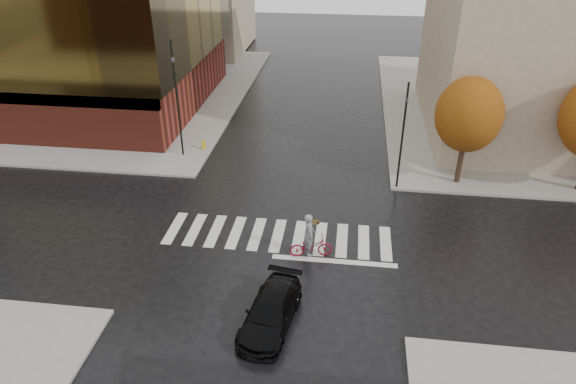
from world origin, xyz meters
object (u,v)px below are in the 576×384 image
Objects in this scene: sedan at (271,312)px; traffic_light_nw at (176,92)px; fire_hydrant at (203,144)px; traffic_light_ne at (403,131)px; cyclist at (310,242)px.

sedan is 0.58× the size of traffic_light_nw.
sedan is 6.35× the size of fire_hydrant.
traffic_light_ne is (5.69, 12.11, 3.07)m from sedan.
traffic_light_ne is 13.77m from fire_hydrant.
sedan is at bearing 40.91° from traffic_light_ne.
traffic_light_nw is at bearing 31.99° from cyclist.
sedan is 17.36m from fire_hydrant.
cyclist is 3.36× the size of fire_hydrant.
sedan is 4.95m from cyclist.
traffic_light_nw is 4.26m from fire_hydrant.
sedan reaches higher than fire_hydrant.
traffic_light_ne is (14.02, -2.70, -0.80)m from traffic_light_nw.
traffic_light_nw is 10.90× the size of fire_hydrant.
traffic_light_nw reaches higher than sedan.
fire_hydrant is at bearing 25.66° from cyclist.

